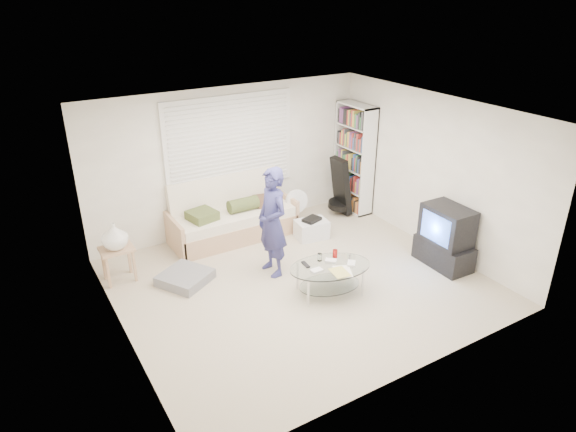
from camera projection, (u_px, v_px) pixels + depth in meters
ground at (300, 283)px, 7.52m from camera, size 5.00×5.00×0.00m
room_shell at (283, 168)px, 7.21m from camera, size 5.02×4.52×2.51m
window_blinds at (230, 144)px, 8.59m from camera, size 2.32×0.08×1.62m
futon_sofa at (232, 218)px, 8.75m from camera, size 2.14×0.86×1.05m
grey_floor_pillow at (185, 277)px, 7.52m from camera, size 0.89×0.89×0.15m
side_table at (115, 238)px, 7.31m from camera, size 0.47×0.38×0.93m
bookshelf at (354, 158)px, 9.58m from camera, size 0.32×0.86×2.03m
guitar_case at (341, 190)px, 9.53m from camera, size 0.40×0.41×1.10m
floor_fan at (296, 205)px, 9.11m from camera, size 0.42×0.28×0.70m
storage_bin at (312, 229)px, 8.78m from camera, size 0.58×0.44×0.37m
tv_unit at (445, 237)px, 7.82m from camera, size 0.51×0.90×0.97m
coffee_table at (330, 271)px, 7.15m from camera, size 1.30×0.99×0.55m
standing_person at (272, 222)px, 7.46m from camera, size 0.42×0.62×1.66m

